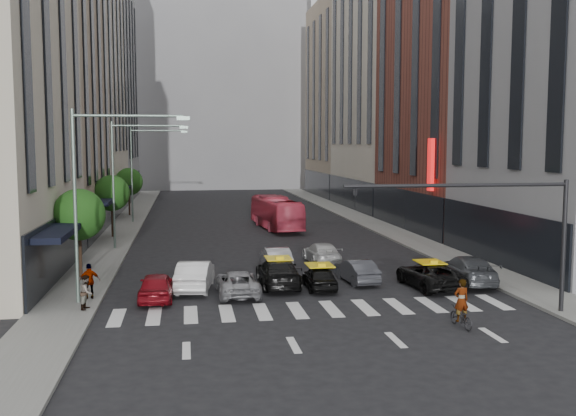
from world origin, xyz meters
name	(u,v)px	position (x,y,z in m)	size (l,w,h in m)	color
ground	(326,318)	(0.00, 0.00, 0.00)	(160.00, 160.00, 0.00)	black
sidewalk_left	(121,231)	(-11.50, 30.00, 0.07)	(3.00, 96.00, 0.15)	slate
sidewalk_right	(377,226)	(11.50, 30.00, 0.07)	(3.00, 96.00, 0.15)	slate
building_left_b	(45,89)	(-17.00, 28.00, 12.00)	(8.00, 16.00, 24.00)	tan
building_left_c	(79,46)	(-17.00, 46.00, 18.00)	(8.00, 20.00, 36.00)	beige
building_left_d	(102,90)	(-17.00, 65.00, 15.00)	(8.00, 18.00, 30.00)	gray
building_right_a	(566,4)	(17.00, 10.00, 16.00)	(8.00, 16.00, 32.00)	gray
building_right_b	(450,81)	(17.00, 27.00, 13.00)	(8.00, 18.00, 26.00)	brown
building_right_c	(385,36)	(17.00, 46.00, 20.00)	(8.00, 20.00, 40.00)	beige
building_right_d	(344,100)	(17.00, 65.00, 14.00)	(8.00, 18.00, 28.00)	tan
building_far	(219,83)	(0.00, 85.00, 18.00)	(30.00, 10.00, 36.00)	gray
tree_near	(79,215)	(-11.80, 10.00, 3.65)	(2.88, 2.88, 4.95)	black
tree_mid	(112,193)	(-11.80, 26.00, 3.65)	(2.88, 2.88, 4.95)	black
tree_far	(129,182)	(-11.80, 42.00, 3.65)	(2.88, 2.88, 4.95)	black
streetlamp_near	(96,180)	(-10.04, 4.00, 5.90)	(5.38, 0.25, 9.00)	gray
streetlamp_mid	(127,168)	(-10.04, 20.00, 5.90)	(5.38, 0.25, 9.00)	gray
streetlamp_far	(142,162)	(-10.04, 36.00, 5.90)	(5.38, 0.25, 9.00)	gray
traffic_signal	(505,215)	(7.69, -1.00, 4.47)	(10.10, 0.20, 6.00)	black
liberty_sign	(431,165)	(12.60, 20.00, 6.00)	(0.30, 0.70, 4.00)	red
car_red	(157,286)	(-7.40, 4.46, 0.69)	(1.63, 4.06, 1.38)	maroon
car_white_front	(195,275)	(-5.52, 6.47, 0.77)	(1.62, 4.65, 1.53)	silver
car_silver	(237,283)	(-3.44, 4.94, 0.61)	(2.04, 4.42, 1.23)	gray
taxi_left	(278,272)	(-1.13, 6.60, 0.74)	(2.09, 5.13, 1.49)	black
taxi_center	(320,277)	(0.90, 5.58, 0.62)	(1.47, 3.66, 1.25)	black
car_grey_mid	(356,271)	(3.25, 6.92, 0.64)	(1.35, 3.88, 1.28)	#393A40
taxi_right	(429,275)	(6.70, 5.00, 0.67)	(2.23, 4.84, 1.35)	black
car_grey_curb	(467,270)	(9.13, 5.67, 0.76)	(2.12, 5.22, 1.51)	#3D4045
car_row2_left	(276,258)	(-0.62, 11.19, 0.68)	(1.44, 4.14, 1.36)	#B0AFB5
car_row2_right	(322,253)	(2.57, 12.78, 0.65)	(1.83, 4.50, 1.31)	#B9B9B9
bus	(276,213)	(2.03, 29.74, 1.44)	(2.41, 10.32, 2.87)	#E1425C
motorcycle	(461,317)	(5.21, -2.27, 0.45)	(0.59, 1.70, 0.89)	black
rider	(462,285)	(5.21, -2.27, 1.78)	(0.65, 0.43, 1.78)	gray
pedestrian_near	(87,292)	(-10.40, 2.65, 0.93)	(0.76, 0.59, 1.56)	gray
pedestrian_far	(90,281)	(-10.56, 4.68, 1.00)	(1.00, 0.42, 1.71)	gray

